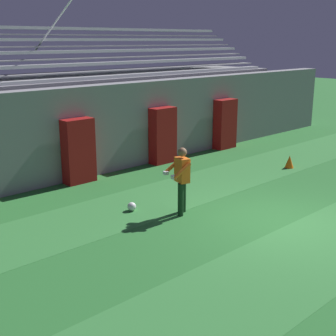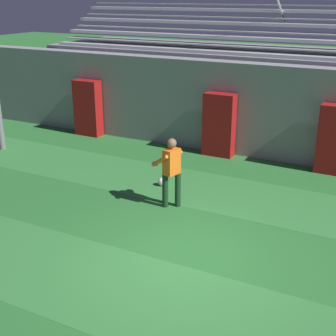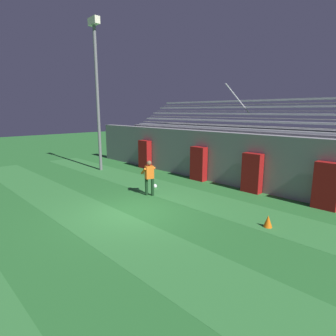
# 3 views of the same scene
# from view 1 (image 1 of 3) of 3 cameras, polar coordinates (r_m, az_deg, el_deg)

# --- Properties ---
(ground_plane) EXTENTS (80.00, 80.00, 0.00)m
(ground_plane) POSITION_cam_1_polar(r_m,az_deg,el_deg) (11.43, 13.55, -6.37)
(ground_plane) COLOR #286B2D
(turf_stripe_mid) EXTENTS (28.00, 2.31, 0.01)m
(turf_stripe_mid) POSITION_cam_1_polar(r_m,az_deg,el_deg) (10.80, 19.74, -8.16)
(turf_stripe_mid) COLOR #337A38
(turf_stripe_mid) RESTS_ON ground
(turf_stripe_far) EXTENTS (28.00, 2.31, 0.01)m
(turf_stripe_far) POSITION_cam_1_polar(r_m,az_deg,el_deg) (13.33, 1.95, -2.76)
(turf_stripe_far) COLOR #337A38
(turf_stripe_far) RESTS_ON ground
(back_wall) EXTENTS (24.00, 0.60, 2.80)m
(back_wall) POSITION_cam_1_polar(r_m,az_deg,el_deg) (15.40, -6.71, 4.99)
(back_wall) COLOR gray
(back_wall) RESTS_ON ground
(padding_pillar_gate_left) EXTENTS (0.94, 0.44, 1.93)m
(padding_pillar_gate_left) POSITION_cam_1_polar(r_m,az_deg,el_deg) (14.10, -10.85, 2.04)
(padding_pillar_gate_left) COLOR maroon
(padding_pillar_gate_left) RESTS_ON ground
(padding_pillar_gate_right) EXTENTS (0.94, 0.44, 1.93)m
(padding_pillar_gate_right) POSITION_cam_1_polar(r_m,az_deg,el_deg) (16.13, -0.64, 3.98)
(padding_pillar_gate_right) COLOR maroon
(padding_pillar_gate_right) RESTS_ON ground
(padding_pillar_far_right) EXTENTS (0.94, 0.44, 1.93)m
(padding_pillar_far_right) POSITION_cam_1_polar(r_m,az_deg,el_deg) (18.49, 6.97, 5.34)
(padding_pillar_far_right) COLOR maroon
(padding_pillar_far_right) RESTS_ON ground
(bleacher_stand) EXTENTS (18.00, 4.05, 5.43)m
(bleacher_stand) POSITION_cam_1_polar(r_m,az_deg,el_deg) (17.30, -11.40, 6.28)
(bleacher_stand) COLOR gray
(bleacher_stand) RESTS_ON ground
(goalkeeper) EXTENTS (0.66, 0.68, 1.67)m
(goalkeeper) POSITION_cam_1_polar(r_m,az_deg,el_deg) (11.30, 1.66, -1.06)
(goalkeeper) COLOR #143319
(goalkeeper) RESTS_ON ground
(soccer_ball) EXTENTS (0.22, 0.22, 0.22)m
(soccer_ball) POSITION_cam_1_polar(r_m,az_deg,el_deg) (11.79, -4.45, -4.71)
(soccer_ball) COLOR white
(soccer_ball) RESTS_ON ground
(traffic_cone) EXTENTS (0.30, 0.30, 0.42)m
(traffic_cone) POSITION_cam_1_polar(r_m,az_deg,el_deg) (16.14, 14.58, 0.75)
(traffic_cone) COLOR orange
(traffic_cone) RESTS_ON ground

